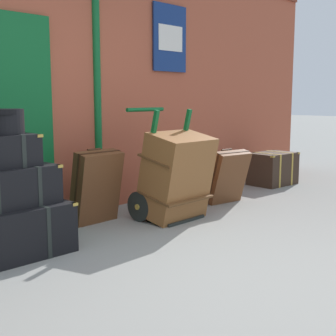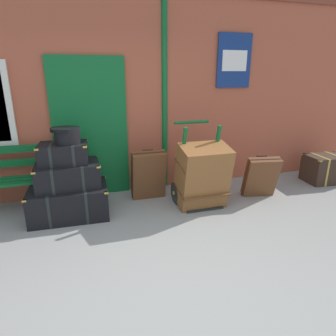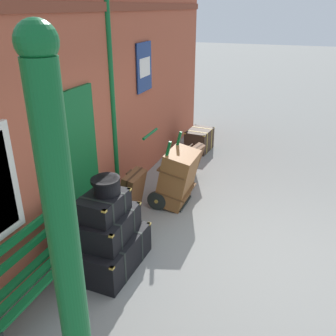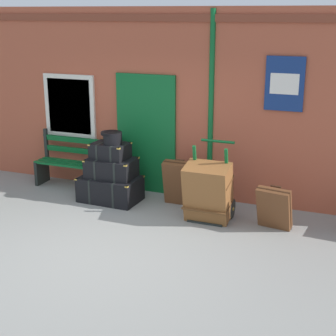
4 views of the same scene
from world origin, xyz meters
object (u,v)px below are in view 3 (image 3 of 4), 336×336
(steamer_trunk_base, at_px, (111,252))
(steamer_trunk_middle, at_px, (108,225))
(suitcase_oxblood, at_px, (192,162))
(porters_trolley, at_px, (167,187))
(suitcase_charcoal, at_px, (131,195))
(steamer_trunk_top, at_px, (103,205))
(large_brown_trunk, at_px, (178,177))
(platform_bench, at_px, (34,273))
(corner_trunk, at_px, (199,140))
(round_hatbox, at_px, (106,185))

(steamer_trunk_base, height_order, steamer_trunk_middle, steamer_trunk_middle)
(steamer_trunk_base, xyz_separation_m, steamer_trunk_middle, (0.02, 0.03, 0.37))
(steamer_trunk_middle, relative_size, suitcase_oxblood, 1.21)
(porters_trolley, relative_size, suitcase_charcoal, 1.52)
(steamer_trunk_top, bearing_deg, steamer_trunk_base, -81.63)
(large_brown_trunk, bearing_deg, porters_trolley, 90.00)
(platform_bench, bearing_deg, steamer_trunk_base, -25.74)
(suitcase_oxblood, bearing_deg, porters_trolley, 173.36)
(platform_bench, distance_m, large_brown_trunk, 2.79)
(platform_bench, relative_size, corner_trunk, 2.20)
(steamer_trunk_base, xyz_separation_m, large_brown_trunk, (1.82, -0.25, 0.26))
(steamer_trunk_base, xyz_separation_m, porters_trolley, (1.82, -0.07, 0.06))
(round_hatbox, bearing_deg, suitcase_oxblood, -4.57)
(platform_bench, bearing_deg, porters_trolley, -10.48)
(suitcase_charcoal, bearing_deg, round_hatbox, -167.90)
(steamer_trunk_top, bearing_deg, suitcase_oxblood, -5.03)
(porters_trolley, distance_m, corner_trunk, 2.53)
(porters_trolley, xyz_separation_m, suitcase_charcoal, (-0.66, 0.34, 0.11))
(steamer_trunk_middle, xyz_separation_m, steamer_trunk_top, (-0.03, 0.03, 0.29))
(large_brown_trunk, relative_size, suitcase_oxblood, 1.40)
(suitcase_charcoal, bearing_deg, suitcase_oxblood, -15.33)
(steamer_trunk_base, height_order, corner_trunk, corner_trunk)
(round_hatbox, relative_size, suitcase_charcoal, 0.46)
(large_brown_trunk, bearing_deg, steamer_trunk_top, 170.40)
(steamer_trunk_base, distance_m, steamer_trunk_middle, 0.37)
(steamer_trunk_top, relative_size, corner_trunk, 0.87)
(steamer_trunk_middle, xyz_separation_m, corner_trunk, (4.32, 0.06, -0.34))
(steamer_trunk_base, bearing_deg, suitcase_charcoal, 12.97)
(porters_trolley, xyz_separation_m, corner_trunk, (2.52, 0.16, -0.03))
(suitcase_oxblood, bearing_deg, suitcase_charcoal, 164.67)
(steamer_trunk_top, distance_m, suitcase_oxblood, 2.90)
(platform_bench, distance_m, suitcase_oxblood, 3.76)
(large_brown_trunk, distance_m, suitcase_charcoal, 0.85)
(steamer_trunk_base, relative_size, steamer_trunk_top, 1.63)
(large_brown_trunk, distance_m, corner_trunk, 2.55)
(steamer_trunk_base, bearing_deg, steamer_trunk_top, 98.37)
(steamer_trunk_middle, distance_m, large_brown_trunk, 1.83)
(steamer_trunk_top, relative_size, porters_trolley, 0.53)
(porters_trolley, xyz_separation_m, suitcase_oxblood, (1.01, -0.12, 0.06))
(porters_trolley, height_order, large_brown_trunk, porters_trolley)
(corner_trunk, bearing_deg, suitcase_charcoal, 176.77)
(steamer_trunk_middle, relative_size, steamer_trunk_top, 1.30)
(platform_bench, distance_m, steamer_trunk_top, 1.04)
(steamer_trunk_base, height_order, suitcase_oxblood, suitcase_oxblood)
(steamer_trunk_top, height_order, large_brown_trunk, steamer_trunk_top)
(platform_bench, xyz_separation_m, corner_trunk, (5.22, -0.34, -0.20))
(platform_bench, height_order, steamer_trunk_base, platform_bench)
(suitcase_charcoal, bearing_deg, platform_bench, 175.53)
(platform_bench, relative_size, porters_trolley, 1.35)
(platform_bench, relative_size, steamer_trunk_middle, 1.95)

